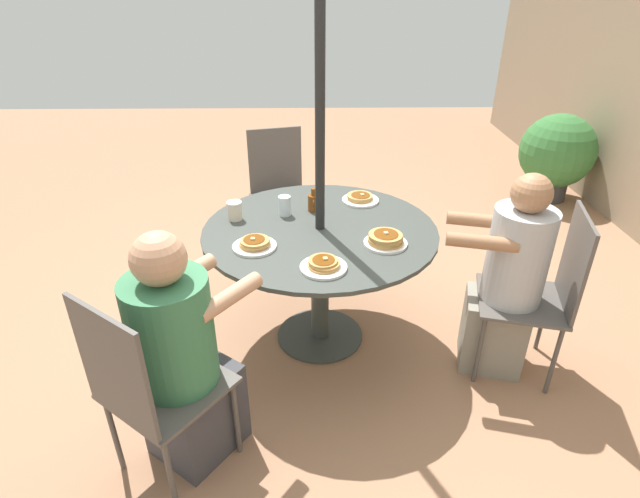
% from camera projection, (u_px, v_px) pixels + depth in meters
% --- Properties ---
extents(ground_plane, '(12.00, 12.00, 0.00)m').
position_uv_depth(ground_plane, '(320.00, 336.00, 3.06)').
color(ground_plane, '#9E7051').
extents(patio_table, '(1.28, 1.28, 0.74)m').
position_uv_depth(patio_table, '(320.00, 248.00, 2.77)').
color(patio_table, '#383D38').
rests_on(patio_table, ground).
extents(umbrella_pole, '(0.05, 0.05, 2.49)m').
position_uv_depth(umbrella_pole, '(320.00, 136.00, 2.46)').
color(umbrella_pole, black).
rests_on(umbrella_pole, ground).
extents(patio_chair_north, '(0.53, 0.53, 0.95)m').
position_uv_depth(patio_chair_north, '(543.00, 288.00, 2.57)').
color(patio_chair_north, '#514C47').
rests_on(patio_chair_north, ground).
extents(diner_north, '(0.42, 0.55, 1.14)m').
position_uv_depth(diner_north, '(507.00, 284.00, 2.61)').
color(diner_north, gray).
rests_on(diner_north, ground).
extents(patio_chair_east, '(0.53, 0.53, 0.95)m').
position_uv_depth(patio_chair_east, '(279.00, 186.00, 3.81)').
color(patio_chair_east, '#514C47').
rests_on(patio_chair_east, ground).
extents(patio_chair_south, '(0.60, 0.60, 0.95)m').
position_uv_depth(patio_chair_south, '(146.00, 385.00, 1.96)').
color(patio_chair_south, '#514C47').
rests_on(patio_chair_south, ground).
extents(diner_south, '(0.60, 0.56, 1.14)m').
position_uv_depth(diner_south, '(182.00, 361.00, 2.10)').
color(diner_south, '#3D3D42').
rests_on(diner_south, ground).
extents(pancake_plate_a, '(0.22, 0.22, 0.06)m').
position_uv_depth(pancake_plate_a, '(255.00, 244.00, 2.50)').
color(pancake_plate_a, white).
rests_on(pancake_plate_a, patio_table).
extents(pancake_plate_b, '(0.22, 0.22, 0.06)m').
position_uv_depth(pancake_plate_b, '(324.00, 265.00, 2.32)').
color(pancake_plate_b, white).
rests_on(pancake_plate_b, patio_table).
extents(pancake_plate_c, '(0.22, 0.22, 0.05)m').
position_uv_depth(pancake_plate_c, '(360.00, 199.00, 3.02)').
color(pancake_plate_c, white).
rests_on(pancake_plate_c, patio_table).
extents(pancake_plate_d, '(0.22, 0.22, 0.07)m').
position_uv_depth(pancake_plate_d, '(386.00, 240.00, 2.53)').
color(pancake_plate_d, white).
rests_on(pancake_plate_d, patio_table).
extents(syrup_bottle, '(0.09, 0.07, 0.14)m').
position_uv_depth(syrup_bottle, '(314.00, 202.00, 2.88)').
color(syrup_bottle, brown).
rests_on(syrup_bottle, patio_table).
extents(coffee_cup, '(0.08, 0.08, 0.11)m').
position_uv_depth(coffee_cup, '(235.00, 211.00, 2.78)').
color(coffee_cup, beige).
rests_on(coffee_cup, patio_table).
extents(drinking_glass_a, '(0.07, 0.07, 0.11)m').
position_uv_depth(drinking_glass_a, '(285.00, 206.00, 2.83)').
color(drinking_glass_a, silver).
rests_on(drinking_glass_a, patio_table).
extents(potted_shrub, '(0.69, 0.69, 0.83)m').
position_uv_depth(potted_shrub, '(557.00, 153.00, 4.73)').
color(potted_shrub, '#3D3D3F').
rests_on(potted_shrub, ground).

